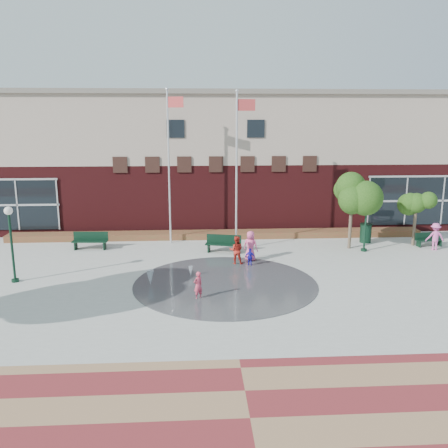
{
  "coord_description": "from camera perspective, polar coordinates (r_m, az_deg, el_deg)",
  "views": [
    {
      "loc": [
        -1.29,
        -17.54,
        7.41
      ],
      "look_at": [
        0.0,
        4.0,
        2.6
      ],
      "focal_mm": 38.0,
      "sensor_mm": 36.0,
      "label": 1
    }
  ],
  "objects": [
    {
      "name": "ground",
      "position": [
        19.09,
        0.73,
        -10.28
      ],
      "size": [
        120.0,
        120.0,
        0.0
      ],
      "primitive_type": "plane",
      "color": "#666056",
      "rests_on": "ground"
    },
    {
      "name": "plaza_concrete",
      "position": [
        22.82,
        0.0,
        -6.38
      ],
      "size": [
        46.0,
        18.0,
        0.01
      ],
      "primitive_type": "cube",
      "color": "#A8A8A0",
      "rests_on": "ground"
    },
    {
      "name": "paver_band",
      "position": [
        12.95,
        3.15,
        -22.35
      ],
      "size": [
        46.0,
        6.0,
        0.01
      ],
      "primitive_type": "cube",
      "color": "maroon",
      "rests_on": "ground"
    },
    {
      "name": "splash_pad",
      "position": [
        21.87,
        0.16,
        -7.22
      ],
      "size": [
        8.4,
        8.4,
        0.01
      ],
      "primitive_type": "cylinder",
      "color": "#383A3D",
      "rests_on": "ground"
    },
    {
      "name": "library_building",
      "position": [
        35.15,
        -1.33,
        8.05
      ],
      "size": [
        44.4,
        10.4,
        9.2
      ],
      "color": "#481113",
      "rests_on": "ground"
    },
    {
      "name": "flower_bed",
      "position": [
        30.1,
        -0.87,
        -1.69
      ],
      "size": [
        26.0,
        1.2,
        0.4
      ],
      "primitive_type": "cube",
      "color": "maroon",
      "rests_on": "ground"
    },
    {
      "name": "flagpole_left",
      "position": [
        28.21,
        -6.58,
        7.75
      ],
      "size": [
        1.02,
        0.43,
        9.13
      ],
      "rotation": [
        0.0,
        0.0,
        -0.34
      ],
      "color": "silver",
      "rests_on": "ground"
    },
    {
      "name": "flagpole_right",
      "position": [
        26.54,
        1.63,
        7.36
      ],
      "size": [
        1.1,
        0.18,
        8.96
      ],
      "rotation": [
        0.0,
        0.0,
        0.08
      ],
      "color": "silver",
      "rests_on": "ground"
    },
    {
      "name": "lamp_left",
      "position": [
        23.57,
        -24.26,
        -1.31
      ],
      "size": [
        0.38,
        0.38,
        3.56
      ],
      "color": "black",
      "rests_on": "ground"
    },
    {
      "name": "lamp_right",
      "position": [
        27.74,
        16.74,
        1.24
      ],
      "size": [
        0.38,
        0.38,
        3.57
      ],
      "color": "black",
      "rests_on": "ground"
    },
    {
      "name": "bench_left",
      "position": [
        28.46,
        -15.79,
        -2.34
      ],
      "size": [
        2.04,
        0.68,
        1.01
      ],
      "rotation": [
        0.0,
        0.0,
        -0.06
      ],
      "color": "black",
      "rests_on": "ground"
    },
    {
      "name": "bench_mid",
      "position": [
        26.75,
        -0.09,
        -2.8
      ],
      "size": [
        2.06,
        1.01,
        1.0
      ],
      "rotation": [
        0.0,
        0.0,
        -0.24
      ],
      "color": "black",
      "rests_on": "ground"
    },
    {
      "name": "bench_right",
      "position": [
        30.54,
        23.42,
        -2.02
      ],
      "size": [
        1.69,
        0.68,
        0.83
      ],
      "rotation": [
        0.0,
        0.0,
        0.14
      ],
      "color": "black",
      "rests_on": "ground"
    },
    {
      "name": "trash_can",
      "position": [
        30.1,
        16.67,
        -1.04
      ],
      "size": [
        0.73,
        0.73,
        1.19
      ],
      "color": "black",
      "rests_on": "ground"
    },
    {
      "name": "tree_mid",
      "position": [
        27.95,
        15.16,
        3.54
      ],
      "size": [
        2.63,
        2.63,
        4.44
      ],
      "color": "#493B2D",
      "rests_on": "ground"
    },
    {
      "name": "tree_small_right",
      "position": [
        29.96,
        22.12,
        2.12
      ],
      "size": [
        1.97,
        1.97,
        3.37
      ],
      "color": "#493B2D",
      "rests_on": "ground"
    },
    {
      "name": "water_jet_a",
      "position": [
        21.93,
        -8.83,
        -7.34
      ],
      "size": [
        0.36,
        0.36,
        0.7
      ],
      "primitive_type": "cone",
      "rotation": [
        3.14,
        0.0,
        0.0
      ],
      "color": "white",
      "rests_on": "ground"
    },
    {
      "name": "water_jet_b",
      "position": [
        22.89,
        -4.03,
        -6.35
      ],
      "size": [
        0.22,
        0.22,
        0.49
      ],
      "primitive_type": "cone",
      "rotation": [
        3.14,
        0.0,
        0.0
      ],
      "color": "white",
      "rests_on": "ground"
    },
    {
      "name": "child_splash",
      "position": [
        19.99,
        -3.14,
        -7.38
      ],
      "size": [
        0.52,
        0.5,
        1.2
      ],
      "primitive_type": "imported",
      "rotation": [
        0.0,
        0.0,
        3.81
      ],
      "color": "#D43F5A",
      "rests_on": "ground"
    },
    {
      "name": "adult_red",
      "position": [
        24.56,
        1.49,
        -3.17
      ],
      "size": [
        0.8,
        0.66,
        1.5
      ],
      "primitive_type": "imported",
      "rotation": [
        0.0,
        0.0,
        3.02
      ],
      "color": "red",
      "rests_on": "ground"
    },
    {
      "name": "adult_pink",
      "position": [
        25.18,
        3.2,
        -2.65
      ],
      "size": [
        0.94,
        0.82,
        1.62
      ],
      "primitive_type": "imported",
      "rotation": [
        0.0,
        0.0,
        2.67
      ],
      "color": "#EA528A",
      "rests_on": "ground"
    },
    {
      "name": "child_blue",
      "position": [
        24.34,
        3.17,
        -4.03
      ],
      "size": [
        0.59,
        0.42,
        0.93
      ],
      "primitive_type": "imported",
      "rotation": [
        0.0,
        0.0,
        2.75
      ],
      "color": "#1E16B4",
      "rests_on": "ground"
    },
    {
      "name": "person_bench",
      "position": [
        29.73,
        24.05,
        -1.4
      ],
      "size": [
        1.08,
        0.68,
        1.59
      ],
      "primitive_type": "imported",
      "rotation": [
        0.0,
        0.0,
        3.05
      ],
      "color": "#DC5AAB",
      "rests_on": "ground"
    }
  ]
}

